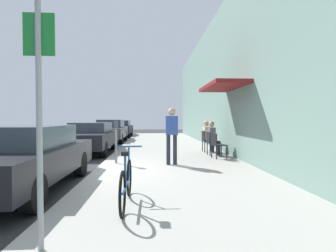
% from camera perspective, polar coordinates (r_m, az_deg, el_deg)
% --- Properties ---
extents(ground_plane, '(60.00, 60.00, 0.00)m').
position_cam_1_polar(ground_plane, '(7.60, -15.53, -9.85)').
color(ground_plane, '#2D2D30').
extents(sidewalk_slab, '(4.50, 32.00, 0.12)m').
position_cam_1_polar(sidewalk_slab, '(9.42, 0.74, -7.21)').
color(sidewalk_slab, '#9E9B93').
rests_on(sidewalk_slab, ground_plane).
extents(building_facade, '(1.40, 32.00, 6.33)m').
position_cam_1_polar(building_facade, '(9.92, 14.97, 11.18)').
color(building_facade, gray).
rests_on(building_facade, ground_plane).
extents(parked_car_0, '(1.80, 4.40, 1.35)m').
position_cam_1_polar(parked_car_0, '(6.30, -28.63, -5.83)').
color(parked_car_0, black).
rests_on(parked_car_0, ground_plane).
extents(parked_car_1, '(1.80, 4.40, 1.33)m').
position_cam_1_polar(parked_car_1, '(12.04, -16.27, -2.28)').
color(parked_car_1, black).
rests_on(parked_car_1, ground_plane).
extents(parked_car_2, '(1.80, 4.40, 1.44)m').
position_cam_1_polar(parked_car_2, '(17.46, -12.24, -0.96)').
color(parked_car_2, '#47514C').
rests_on(parked_car_2, ground_plane).
extents(parked_car_3, '(1.80, 4.40, 1.36)m').
position_cam_1_polar(parked_car_3, '(22.76, -10.19, -0.44)').
color(parked_car_3, black).
rests_on(parked_car_3, ground_plane).
extents(parking_meter, '(0.12, 0.10, 1.32)m').
position_cam_1_polar(parking_meter, '(8.35, -11.16, -2.65)').
color(parking_meter, slate).
rests_on(parking_meter, sidewalk_slab).
extents(street_sign, '(0.32, 0.06, 2.60)m').
position_cam_1_polar(street_sign, '(3.05, -26.03, 4.11)').
color(street_sign, gray).
rests_on(street_sign, sidewalk_slab).
extents(bicycle_0, '(0.46, 1.71, 0.90)m').
position_cam_1_polar(bicycle_0, '(4.33, -9.00, -12.02)').
color(bicycle_0, black).
rests_on(bicycle_0, sidewalk_slab).
extents(cafe_chair_0, '(0.53, 0.53, 0.87)m').
position_cam_1_polar(cafe_chair_0, '(9.33, 10.53, -3.83)').
color(cafe_chair_0, black).
rests_on(cafe_chair_0, sidewalk_slab).
extents(cafe_chair_1, '(0.47, 0.47, 0.87)m').
position_cam_1_polar(cafe_chair_1, '(10.15, 9.36, -3.39)').
color(cafe_chair_1, black).
rests_on(cafe_chair_1, sidewalk_slab).
extents(seated_patron_1, '(0.44, 0.38, 1.29)m').
position_cam_1_polar(seated_patron_1, '(10.16, 9.69, -2.30)').
color(seated_patron_1, '#232838').
rests_on(seated_patron_1, sidewalk_slab).
extents(cafe_chair_2, '(0.47, 0.47, 0.87)m').
position_cam_1_polar(cafe_chair_2, '(11.11, 8.23, -2.96)').
color(cafe_chair_2, black).
rests_on(cafe_chair_2, sidewalk_slab).
extents(seated_patron_2, '(0.44, 0.38, 1.29)m').
position_cam_1_polar(seated_patron_2, '(11.11, 8.54, -1.97)').
color(seated_patron_2, '#232838').
rests_on(seated_patron_2, sidewalk_slab).
extents(pedestrian_standing, '(0.36, 0.22, 1.70)m').
position_cam_1_polar(pedestrian_standing, '(7.90, 0.80, -1.17)').
color(pedestrian_standing, '#232838').
rests_on(pedestrian_standing, sidewalk_slab).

